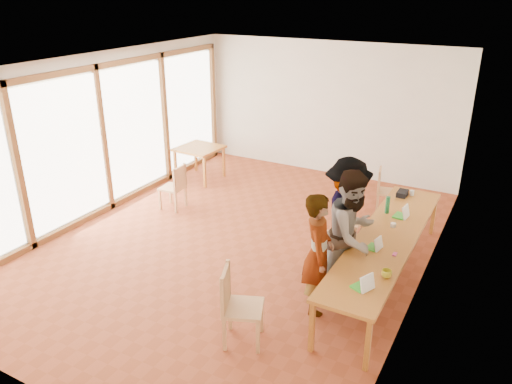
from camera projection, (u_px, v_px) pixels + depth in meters
ground at (239, 242)px, 8.60m from camera, size 8.00×8.00×0.00m
wall_back at (328, 109)px, 11.27m from camera, size 6.00×0.10×3.00m
wall_front at (27, 278)px, 4.78m from camera, size 6.00×0.10×3.00m
wall_right at (430, 194)px, 6.70m from camera, size 0.10×8.00×3.00m
window_wall at (102, 135)px, 9.33m from camera, size 0.10×8.00×3.00m
ceiling at (237, 63)px, 7.44m from camera, size 6.00×8.00×0.04m
communal_table at (387, 239)px, 7.20m from camera, size 0.80×4.00×0.75m
side_table at (199, 151)px, 11.14m from camera, size 0.90×0.90×0.75m
chair_near at (234, 298)px, 5.99m from camera, size 0.61×0.61×0.54m
chair_mid at (325, 229)px, 7.92m from camera, size 0.46×0.46×0.44m
chair_far at (346, 215)px, 8.45m from camera, size 0.38×0.38×0.43m
chair_empty at (383, 186)px, 9.59m from camera, size 0.47×0.47×0.46m
chair_spare at (176, 183)px, 9.66m from camera, size 0.45×0.45×0.48m
person_near at (318, 254)px, 6.53m from camera, size 0.60×0.72×1.69m
person_mid at (352, 235)px, 6.81m from camera, size 0.93×1.07×1.88m
person_far at (346, 217)px, 7.39m from camera, size 1.11×1.36×1.83m
laptop_near at (364, 285)px, 5.93m from camera, size 0.28×0.29×0.20m
laptop_mid at (376, 245)px, 6.83m from camera, size 0.22×0.24×0.18m
laptop_far at (403, 214)px, 7.75m from camera, size 0.23×0.26×0.20m
yellow_mug at (386, 274)px, 6.16m from camera, size 0.16×0.16×0.10m
green_bottle at (388, 205)px, 7.86m from camera, size 0.07×0.07×0.28m
clear_glass at (412, 193)px, 8.56m from camera, size 0.07×0.07×0.09m
condiment_cup at (393, 225)px, 7.46m from camera, size 0.08×0.08×0.06m
pink_phone at (395, 254)px, 6.69m from camera, size 0.05×0.10×0.01m
black_pouch at (402, 193)px, 8.54m from camera, size 0.16×0.26×0.09m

